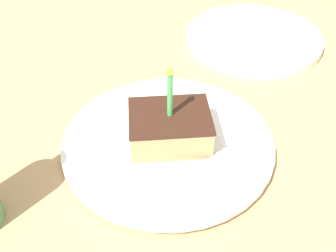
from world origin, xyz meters
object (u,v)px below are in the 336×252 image
object	(u,v)px
plate	(168,142)
cake_slice	(170,127)
side_plate	(254,38)
fork	(186,169)

from	to	relation	value
plate	cake_slice	size ratio (longest dim) A/B	2.43
plate	side_plate	distance (m)	0.34
plate	cake_slice	world-z (taller)	cake_slice
plate	cake_slice	bearing A→B (deg)	-148.03
fork	plate	bearing A→B (deg)	16.42
cake_slice	plate	bearing A→B (deg)	31.97
plate	fork	bearing A→B (deg)	-163.58
plate	fork	world-z (taller)	fork
cake_slice	side_plate	size ratio (longest dim) A/B	0.46
plate	side_plate	xyz separation A→B (m)	(0.28, -0.19, -0.00)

